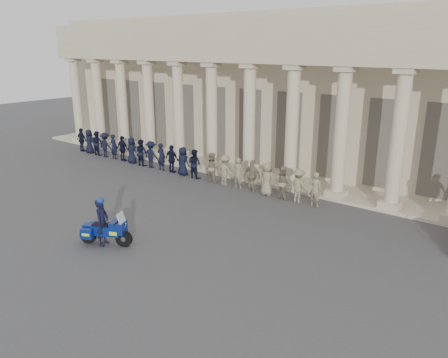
# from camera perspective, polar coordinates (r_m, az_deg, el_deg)

# --- Properties ---
(ground) EXTENTS (90.00, 90.00, 0.00)m
(ground) POSITION_cam_1_polar(r_m,az_deg,el_deg) (17.86, -8.14, -6.81)
(ground) COLOR #3C3C3E
(ground) RESTS_ON ground
(building) EXTENTS (40.00, 12.50, 9.00)m
(building) POSITION_cam_1_polar(r_m,az_deg,el_deg) (28.70, 13.37, 11.32)
(building) COLOR #B8A98A
(building) RESTS_ON ground
(officer_rank) EXTENTS (18.74, 0.63, 1.65)m
(officer_rank) POSITION_cam_1_polar(r_m,az_deg,el_deg) (25.57, -6.59, 2.57)
(officer_rank) COLOR black
(officer_rank) RESTS_ON ground
(motorcycle) EXTENTS (1.94, 1.29, 1.34)m
(motorcycle) POSITION_cam_1_polar(r_m,az_deg,el_deg) (16.93, -15.18, -6.50)
(motorcycle) COLOR black
(motorcycle) RESTS_ON ground
(rider) EXTENTS (0.67, 0.78, 1.89)m
(rider) POSITION_cam_1_polar(r_m,az_deg,el_deg) (16.84, -15.63, -5.36)
(rider) COLOR black
(rider) RESTS_ON ground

